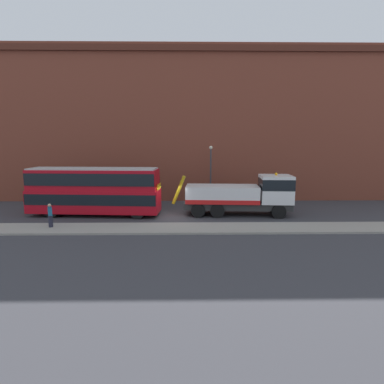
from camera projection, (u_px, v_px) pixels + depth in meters
name	position (u px, v px, depth m)	size (l,w,h in m)	color
ground_plane	(172.00, 216.00, 27.15)	(120.00, 120.00, 0.00)	#38383D
near_kerb	(169.00, 228.00, 22.99)	(60.00, 2.80, 0.15)	gray
building_facade	(175.00, 124.00, 33.46)	(60.00, 1.50, 16.00)	brown
recovery_tow_truck	(243.00, 195.00, 27.27)	(10.22, 3.30, 3.67)	#2D2D2D
double_decker_bus	(94.00, 190.00, 27.04)	(11.17, 3.36, 4.06)	#B70C19
pedestrian_onlooker	(50.00, 216.00, 22.94)	(0.41, 0.47, 1.71)	#232333
street_lamp	(211.00, 170.00, 32.06)	(0.36, 0.36, 5.83)	#38383D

